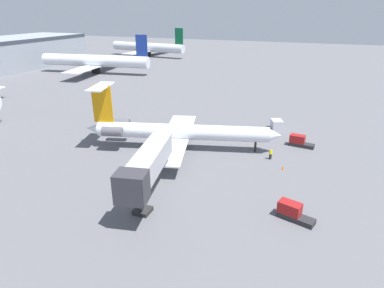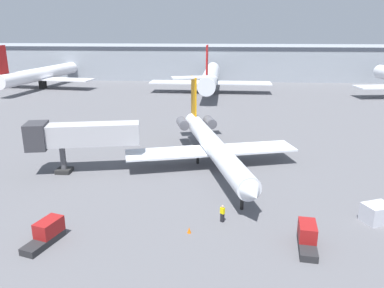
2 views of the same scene
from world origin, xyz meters
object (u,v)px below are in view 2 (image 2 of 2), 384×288
object	(u,v)px
regional_jet	(211,142)
ground_crew_marshaller	(222,213)
baggage_tug_lead	(307,237)
parked_airliner_centre	(210,77)
traffic_cone_near	(189,230)
jet_bridge	(76,136)
baggage_tug_trailing	(47,233)
parked_airliner_west_mid	(41,74)
cargo_container_uld	(377,213)

from	to	relation	value
regional_jet	ground_crew_marshaller	size ratio (longest dim) A/B	18.49
baggage_tug_lead	parked_airliner_centre	distance (m)	76.62
traffic_cone_near	jet_bridge	bearing A→B (deg)	137.43
baggage_tug_trailing	parked_airliner_west_mid	world-z (taller)	parked_airliner_west_mid
regional_jet	parked_airliner_west_mid	xyz separation A→B (m)	(-51.16, 61.29, 1.03)
baggage_tug_trailing	baggage_tug_lead	bearing A→B (deg)	2.56
baggage_tug_lead	baggage_tug_trailing	distance (m)	21.78
baggage_tug_lead	cargo_container_uld	size ratio (longest dim) A/B	1.37
parked_airliner_centre	traffic_cone_near	bearing A→B (deg)	-89.81
regional_jet	jet_bridge	bearing A→B (deg)	-167.23
jet_bridge	parked_airliner_west_mid	bearing A→B (deg)	118.07
baggage_tug_trailing	parked_airliner_west_mid	xyz separation A→B (m)	(-37.83, 81.19, 3.28)
jet_bridge	ground_crew_marshaller	size ratio (longest dim) A/B	8.14
regional_jet	baggage_tug_trailing	bearing A→B (deg)	-123.83
baggage_tug_lead	baggage_tug_trailing	bearing A→B (deg)	-177.44
jet_bridge	cargo_container_uld	bearing A→B (deg)	-17.95
ground_crew_marshaller	cargo_container_uld	size ratio (longest dim) A/B	0.56
baggage_tug_trailing	parked_airliner_centre	distance (m)	77.79
traffic_cone_near	parked_airliner_west_mid	world-z (taller)	parked_airliner_west_mid
baggage_tug_lead	parked_airliner_centre	xyz separation A→B (m)	(-10.15, 75.86, 3.53)
cargo_container_uld	parked_airliner_centre	size ratio (longest dim) A/B	0.08
jet_bridge	baggage_tug_lead	world-z (taller)	jet_bridge
traffic_cone_near	parked_airliner_centre	distance (m)	74.57
ground_crew_marshaller	baggage_tug_lead	world-z (taller)	baggage_tug_lead
regional_jet	cargo_container_uld	xyz separation A→B (m)	(15.80, -14.20, -2.21)
ground_crew_marshaller	parked_airliner_west_mid	xyz separation A→B (m)	(-52.61, 76.57, 3.26)
regional_jet	cargo_container_uld	size ratio (longest dim) A/B	10.34
ground_crew_marshaller	parked_airliner_centre	distance (m)	72.36
ground_crew_marshaller	cargo_container_uld	bearing A→B (deg)	4.29
baggage_tug_trailing	parked_airliner_west_mid	bearing A→B (deg)	114.98
baggage_tug_trailing	cargo_container_uld	bearing A→B (deg)	11.08
ground_crew_marshaller	parked_airliner_centre	xyz separation A→B (m)	(-3.17, 72.21, 3.51)
cargo_container_uld	parked_airliner_west_mid	xyz separation A→B (m)	(-66.96, 75.49, 3.24)
ground_crew_marshaller	parked_airliner_west_mid	world-z (taller)	parked_airliner_west_mid
parked_airliner_west_mid	parked_airliner_centre	world-z (taller)	parked_airliner_centre
baggage_tug_trailing	parked_airliner_centre	bearing A→B (deg)	81.41
baggage_tug_trailing	parked_airliner_centre	size ratio (longest dim) A/B	0.11
ground_crew_marshaller	cargo_container_uld	distance (m)	14.40
parked_airliner_west_mid	parked_airliner_centre	size ratio (longest dim) A/B	0.94
baggage_tug_trailing	parked_airliner_west_mid	size ratio (longest dim) A/B	0.12
parked_airliner_west_mid	jet_bridge	bearing A→B (deg)	-61.93
regional_jet	baggage_tug_trailing	world-z (taller)	regional_jet
parked_airliner_west_mid	regional_jet	bearing A→B (deg)	-50.15
baggage_tug_trailing	traffic_cone_near	distance (m)	12.11
baggage_tug_lead	parked_airliner_centre	world-z (taller)	parked_airliner_centre
jet_bridge	ground_crew_marshaller	world-z (taller)	jet_bridge
regional_jet	parked_airliner_west_mid	world-z (taller)	parked_airliner_west_mid
ground_crew_marshaller	parked_airliner_centre	world-z (taller)	parked_airliner_centre
jet_bridge	baggage_tug_trailing	bearing A→B (deg)	-78.97
traffic_cone_near	parked_airliner_centre	bearing A→B (deg)	90.19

